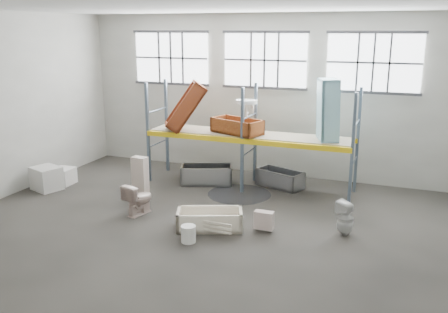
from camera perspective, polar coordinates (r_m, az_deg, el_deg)
The scene contains 32 objects.
floor at distance 11.41m, azimuth -2.76°, elevation -8.88°, with size 12.00×10.00×0.10m, color #4E4942.
ceiling at distance 10.46m, azimuth -3.13°, elevation 17.64°, with size 12.00×10.00×0.10m, color silver.
wall_back at distance 15.33m, azimuth 4.85°, elevation 7.16°, with size 12.00×0.10×5.00m, color #9D9C91.
wall_front at distance 6.52m, azimuth -21.41°, elevation -4.41°, with size 12.00×0.10×5.00m, color #BAB8AC.
window_left at distance 16.31m, azimuth -6.23°, elevation 11.48°, with size 2.60×0.04×1.60m, color white.
window_mid at distance 15.12m, azimuth 4.82°, elevation 11.25°, with size 2.60×0.04×1.60m, color white.
window_right at distance 14.54m, azimuth 17.21°, elevation 10.51°, with size 2.60×0.04×1.60m, color white.
rack_upright_la at distance 14.72m, azimuth -8.95°, elevation 2.76°, with size 0.08×0.08×3.00m, color slate.
rack_upright_lb at distance 15.75m, azimuth -6.77°, elevation 3.63°, with size 0.08×0.08×3.00m, color slate.
rack_upright_ma at distance 13.49m, azimuth 2.16°, elevation 1.83°, with size 0.08×0.08×3.00m, color slate.
rack_upright_mb at distance 14.60m, azimuth 3.70°, elevation 2.82°, with size 0.08×0.08×3.00m, color slate.
rack_upright_ra at distance 12.85m, azimuth 14.89°, elevation 0.68°, with size 0.08×0.08×3.00m, color slate.
rack_upright_rb at distance 14.02m, azimuth 15.48°, elevation 1.80°, with size 0.08×0.08×3.00m, color slate.
rack_beam_front at distance 13.49m, azimuth 2.16°, elevation 1.83°, with size 6.00×0.10×0.14m, color yellow.
rack_beam_back at distance 14.60m, azimuth 3.70°, elevation 2.82°, with size 6.00×0.10×0.14m, color yellow.
shelf_deck at distance 14.03m, azimuth 2.97°, elevation 2.66°, with size 5.90×1.10×0.03m, color gray.
wet_patch at distance 13.73m, azimuth 1.82°, elevation -4.45°, with size 1.80×1.80×0.00m, color black.
bathtub_beige at distance 11.39m, azimuth -1.71°, elevation -7.41°, with size 1.52×0.71×0.45m, color #F3E6CD, non-canonical shape.
cistern_spare at distance 11.23m, azimuth 4.72°, elevation -7.48°, with size 0.44×0.21×0.42m, color beige.
sink_in_tub at distance 11.61m, azimuth 0.72°, elevation -7.30°, with size 0.46×0.46×0.16m, color beige.
toilet_beige at distance 12.36m, azimuth -10.03°, elevation -4.90°, with size 0.45×0.80×0.81m, color beige.
cistern_tall at distance 13.18m, azimuth -9.82°, elevation -2.67°, with size 0.40×0.26×1.24m, color beige.
toilet_white at distance 11.30m, azimuth 14.10°, elevation -7.06°, with size 0.36×0.37×0.81m, color silver.
steel_tub_left at distance 14.58m, azimuth -2.06°, elevation -2.14°, with size 1.52×0.71×0.56m, color #95979B, non-canonical shape.
steel_tub_right at distance 14.39m, azimuth 6.61°, elevation -2.58°, with size 1.37×0.64×0.50m, color #A5A7AD, non-canonical shape.
rust_tub_flat at distance 13.96m, azimuth 1.54°, elevation 3.62°, with size 1.49×0.70×0.42m, color #945B21, non-canonical shape.
rust_tub_tilted at distance 14.43m, azimuth -4.53°, elevation 5.87°, with size 1.57×0.74×0.44m, color maroon, non-canonical shape.
sink_on_shelf at distance 13.83m, azimuth 2.66°, elevation 4.67°, with size 0.61×0.47×0.54m, color white.
blue_tub_upright at distance 13.34m, azimuth 12.15°, elevation 5.28°, with size 1.71×0.80×0.48m, color #8BC3D0, non-canonical shape.
bucket at distance 10.74m, azimuth -4.22°, elevation -9.08°, with size 0.32×0.32×0.38m, color white.
carton_near at distance 14.94m, azimuth -20.19°, elevation -2.42°, with size 0.78×0.67×0.67m, color beige.
carton_far at distance 15.33m, azimuth -18.41°, elevation -2.20°, with size 0.59×0.59×0.49m, color silver.
Camera 1 is at (4.29, -9.52, 4.54)m, focal length 38.79 mm.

